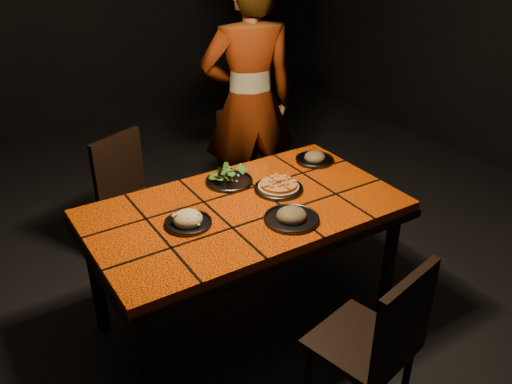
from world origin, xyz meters
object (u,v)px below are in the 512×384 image
chair_near (379,339)px  plate_pizza (279,187)px  dining_table (245,219)px  chair_far_right (248,156)px  chair_far_left (131,193)px  diner (249,104)px  plate_pasta (188,221)px

chair_near → plate_pizza: size_ratio=3.26×
dining_table → plate_pizza: (0.25, 0.05, 0.10)m
chair_far_right → plate_pizza: bearing=-120.2°
chair_near → chair_far_left: chair_near is taller
chair_near → diner: diner is taller
chair_near → chair_far_left: bearing=-90.7°
chair_far_left → plate_pasta: (-0.03, -0.93, 0.28)m
diner → chair_far_left: bearing=17.2°
dining_table → chair_near: chair_near is taller
chair_far_left → diner: 1.00m
plate_pizza → plate_pasta: bearing=-174.1°
chair_far_left → diner: bearing=-21.0°
dining_table → chair_far_right: 1.22m
diner → dining_table: bearing=72.4°
chair_near → plate_pasta: bearing=-77.0°
chair_near → chair_far_right: size_ratio=1.04×
diner → plate_pasta: (-0.94, -0.96, -0.14)m
diner → plate_pizza: size_ratio=6.80×
diner → plate_pizza: 0.98m
plate_pizza → chair_far_right: bearing=67.9°
chair_far_left → diner: diner is taller
chair_far_left → chair_far_right: (0.93, 0.10, -0.01)m
chair_far_left → chair_far_right: 0.94m
chair_far_right → chair_far_left: bearing=178.1°
dining_table → chair_far_left: 0.98m
plate_pasta → chair_far_right: bearing=46.8°
chair_far_left → chair_far_right: bearing=-16.8°
dining_table → plate_pasta: 0.34m
chair_near → chair_far_right: bearing=-118.6°
chair_far_right → plate_pizza: 1.09m
chair_far_left → plate_pasta: bearing=-115.0°
chair_far_left → diner: size_ratio=0.47×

